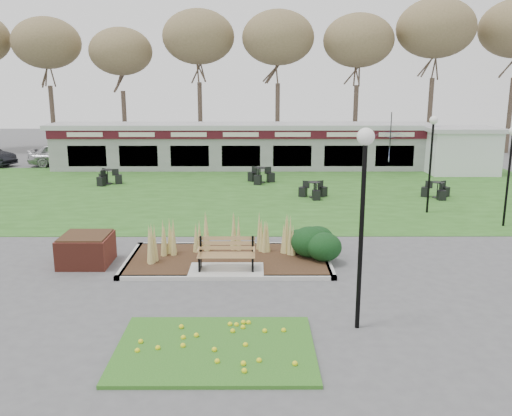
{
  "coord_description": "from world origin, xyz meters",
  "views": [
    {
      "loc": [
        0.83,
        -15.09,
        5.58
      ],
      "look_at": [
        0.88,
        2.0,
        1.56
      ],
      "focal_mm": 38.0,
      "sensor_mm": 36.0,
      "label": 1
    }
  ],
  "objects_px": {
    "service_hut": "(461,150)",
    "lamp_post_far_right": "(511,155)",
    "patio_umbrella": "(390,146)",
    "bistro_set_d": "(260,178)",
    "lamp_post_mid_right": "(432,143)",
    "lamp_post_near_left": "(363,185)",
    "park_bench": "(226,253)",
    "brick_planter": "(86,249)",
    "bistro_set_b": "(314,192)",
    "food_pavilion": "(241,146)",
    "car_silver": "(65,154)",
    "bistro_set_c": "(437,192)",
    "bistro_set_a": "(108,179)"
  },
  "relations": [
    {
      "from": "patio_umbrella",
      "to": "service_hut",
      "type": "bearing_deg",
      "value": 0.0
    },
    {
      "from": "park_bench",
      "to": "bistro_set_b",
      "type": "bearing_deg",
      "value": 70.4
    },
    {
      "from": "lamp_post_near_left",
      "to": "bistro_set_d",
      "type": "height_order",
      "value": "lamp_post_near_left"
    },
    {
      "from": "lamp_post_far_right",
      "to": "lamp_post_near_left",
      "type": "bearing_deg",
      "value": -129.67
    },
    {
      "from": "lamp_post_near_left",
      "to": "park_bench",
      "type": "bearing_deg",
      "value": 130.59
    },
    {
      "from": "patio_umbrella",
      "to": "car_silver",
      "type": "xyz_separation_m",
      "value": [
        -20.97,
        3.0,
        -0.88
      ]
    },
    {
      "from": "service_hut",
      "to": "lamp_post_mid_right",
      "type": "xyz_separation_m",
      "value": [
        -5.19,
        -10.33,
        1.58
      ]
    },
    {
      "from": "park_bench",
      "to": "bistro_set_b",
      "type": "distance_m",
      "value": 11.14
    },
    {
      "from": "lamp_post_mid_right",
      "to": "bistro_set_a",
      "type": "relative_size",
      "value": 2.78
    },
    {
      "from": "lamp_post_far_right",
      "to": "service_hut",
      "type": "bearing_deg",
      "value": 77.11
    },
    {
      "from": "park_bench",
      "to": "brick_planter",
      "type": "relative_size",
      "value": 1.13
    },
    {
      "from": "service_hut",
      "to": "lamp_post_far_right",
      "type": "distance_m",
      "value": 12.96
    },
    {
      "from": "food_pavilion",
      "to": "patio_umbrella",
      "type": "height_order",
      "value": "food_pavilion"
    },
    {
      "from": "patio_umbrella",
      "to": "park_bench",
      "type": "bearing_deg",
      "value": -117.24
    },
    {
      "from": "bistro_set_b",
      "to": "brick_planter",
      "type": "bearing_deg",
      "value": -129.87
    },
    {
      "from": "car_silver",
      "to": "service_hut",
      "type": "bearing_deg",
      "value": -100.36
    },
    {
      "from": "bistro_set_c",
      "to": "service_hut",
      "type": "bearing_deg",
      "value": 62.75
    },
    {
      "from": "food_pavilion",
      "to": "lamp_post_mid_right",
      "type": "xyz_separation_m",
      "value": [
        8.31,
        -12.29,
        1.55
      ]
    },
    {
      "from": "bistro_set_a",
      "to": "bistro_set_b",
      "type": "xyz_separation_m",
      "value": [
        10.99,
        -3.59,
        -0.01
      ]
    },
    {
      "from": "service_hut",
      "to": "lamp_post_mid_right",
      "type": "bearing_deg",
      "value": -116.66
    },
    {
      "from": "bistro_set_d",
      "to": "lamp_post_mid_right",
      "type": "bearing_deg",
      "value": -44.72
    },
    {
      "from": "brick_planter",
      "to": "service_hut",
      "type": "relative_size",
      "value": 0.34
    },
    {
      "from": "food_pavilion",
      "to": "lamp_post_mid_right",
      "type": "relative_size",
      "value": 5.92
    },
    {
      "from": "service_hut",
      "to": "lamp_post_far_right",
      "type": "height_order",
      "value": "lamp_post_far_right"
    },
    {
      "from": "bistro_set_c",
      "to": "patio_umbrella",
      "type": "xyz_separation_m",
      "value": [
        -0.6,
        7.3,
        1.39
      ]
    },
    {
      "from": "park_bench",
      "to": "lamp_post_mid_right",
      "type": "distance_m",
      "value": 11.41
    },
    {
      "from": "bistro_set_a",
      "to": "bistro_set_d",
      "type": "height_order",
      "value": "bistro_set_d"
    },
    {
      "from": "bistro_set_c",
      "to": "patio_umbrella",
      "type": "distance_m",
      "value": 7.45
    },
    {
      "from": "service_hut",
      "to": "car_silver",
      "type": "height_order",
      "value": "service_hut"
    },
    {
      "from": "lamp_post_near_left",
      "to": "bistro_set_b",
      "type": "distance_m",
      "value": 14.58
    },
    {
      "from": "bistro_set_d",
      "to": "patio_umbrella",
      "type": "xyz_separation_m",
      "value": [
        7.98,
        3.25,
        1.36
      ]
    },
    {
      "from": "bistro_set_b",
      "to": "car_silver",
      "type": "height_order",
      "value": "car_silver"
    },
    {
      "from": "bistro_set_a",
      "to": "bistro_set_c",
      "type": "xyz_separation_m",
      "value": [
        17.0,
        -3.63,
        -0.01
      ]
    },
    {
      "from": "food_pavilion",
      "to": "lamp_post_far_right",
      "type": "height_order",
      "value": "lamp_post_far_right"
    },
    {
      "from": "lamp_post_far_right",
      "to": "bistro_set_c",
      "type": "height_order",
      "value": "lamp_post_far_right"
    },
    {
      "from": "bistro_set_d",
      "to": "patio_umbrella",
      "type": "height_order",
      "value": "patio_umbrella"
    },
    {
      "from": "lamp_post_far_right",
      "to": "bistro_set_a",
      "type": "relative_size",
      "value": 2.6
    },
    {
      "from": "service_hut",
      "to": "lamp_post_near_left",
      "type": "relative_size",
      "value": 0.95
    },
    {
      "from": "lamp_post_mid_right",
      "to": "patio_umbrella",
      "type": "xyz_separation_m",
      "value": [
        0.83,
        10.33,
        -1.36
      ]
    },
    {
      "from": "patio_umbrella",
      "to": "lamp_post_mid_right",
      "type": "bearing_deg",
      "value": -94.58
    },
    {
      "from": "bistro_set_a",
      "to": "brick_planter",
      "type": "bearing_deg",
      "value": -77.91
    },
    {
      "from": "patio_umbrella",
      "to": "car_silver",
      "type": "distance_m",
      "value": 21.2
    },
    {
      "from": "car_silver",
      "to": "bistro_set_a",
      "type": "bearing_deg",
      "value": -149.15
    },
    {
      "from": "food_pavilion",
      "to": "car_silver",
      "type": "distance_m",
      "value": 11.9
    },
    {
      "from": "bistro_set_b",
      "to": "bistro_set_d",
      "type": "height_order",
      "value": "bistro_set_d"
    },
    {
      "from": "brick_planter",
      "to": "lamp_post_mid_right",
      "type": "distance_m",
      "value": 14.58
    },
    {
      "from": "lamp_post_near_left",
      "to": "lamp_post_mid_right",
      "type": "relative_size",
      "value": 1.11
    },
    {
      "from": "lamp_post_far_right",
      "to": "lamp_post_mid_right",
      "type": "bearing_deg",
      "value": 136.08
    },
    {
      "from": "food_pavilion",
      "to": "car_silver",
      "type": "xyz_separation_m",
      "value": [
        -11.83,
        1.04,
        -0.69
      ]
    },
    {
      "from": "service_hut",
      "to": "bistro_set_b",
      "type": "xyz_separation_m",
      "value": [
        -9.76,
        -7.26,
        -1.17
      ]
    }
  ]
}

